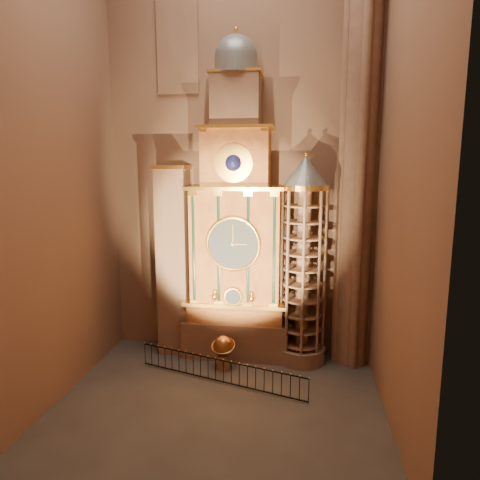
% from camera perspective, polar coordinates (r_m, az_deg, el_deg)
% --- Properties ---
extents(floor, '(14.00, 14.00, 0.00)m').
position_cam_1_polar(floor, '(19.89, -2.81, -20.83)').
color(floor, '#383330').
rests_on(floor, ground).
extents(wall_back, '(22.00, 0.00, 22.00)m').
position_cam_1_polar(wall_back, '(23.08, -0.13, 11.92)').
color(wall_back, '#91664E').
rests_on(wall_back, floor).
extents(wall_left, '(0.00, 22.00, 22.00)m').
position_cam_1_polar(wall_left, '(19.77, -23.87, 11.49)').
color(wall_left, '#91664E').
rests_on(wall_left, floor).
extents(wall_right, '(0.00, 22.00, 22.00)m').
position_cam_1_polar(wall_right, '(17.23, 20.92, 12.07)').
color(wall_right, '#91664E').
rests_on(wall_right, floor).
extents(astronomical_clock, '(5.60, 2.41, 16.70)m').
position_cam_1_polar(astronomical_clock, '(22.30, -0.52, 0.85)').
color(astronomical_clock, '#8C634C').
rests_on(astronomical_clock, floor).
extents(portrait_tower, '(1.80, 1.60, 10.20)m').
position_cam_1_polar(portrait_tower, '(23.35, -8.79, -2.68)').
color(portrait_tower, '#8C634C').
rests_on(portrait_tower, floor).
extents(stair_turret, '(2.50, 2.50, 10.80)m').
position_cam_1_polar(stair_turret, '(22.05, 8.42, -3.08)').
color(stair_turret, '#8C634C').
rests_on(stair_turret, floor).
extents(gothic_pier, '(2.04, 2.04, 22.00)m').
position_cam_1_polar(gothic_pier, '(22.01, 15.73, 11.67)').
color(gothic_pier, '#8C634C').
rests_on(gothic_pier, floor).
extents(stained_glass_window, '(2.20, 0.14, 5.20)m').
position_cam_1_polar(stained_glass_window, '(24.51, -8.34, 24.72)').
color(stained_glass_window, navy).
rests_on(stained_glass_window, wall_back).
extents(celestial_globe, '(1.35, 1.29, 1.76)m').
position_cam_1_polar(celestial_globe, '(22.21, -2.24, -14.36)').
color(celestial_globe, '#8C634C').
rests_on(celestial_globe, floor).
extents(iron_railing, '(8.31, 2.59, 1.13)m').
position_cam_1_polar(iron_railing, '(21.11, -2.75, -17.02)').
color(iron_railing, black).
rests_on(iron_railing, floor).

